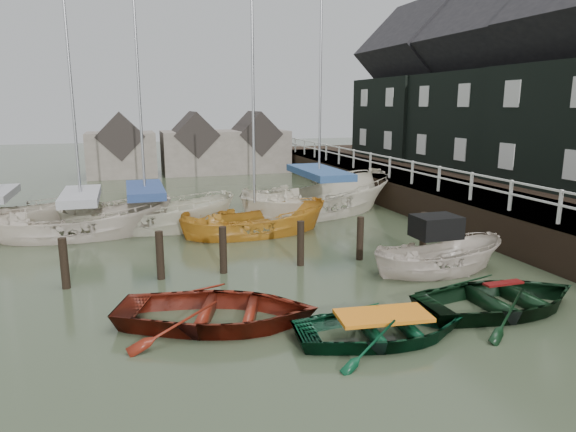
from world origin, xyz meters
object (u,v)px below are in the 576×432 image
object	(u,v)px
sailboat_a	(84,234)
sailboat_e	(0,228)
sailboat_b	(147,228)
sailboat_d	(319,212)
rowboat_dkgreen	(501,310)
rowboat_green	(382,339)
rowboat_red	(218,324)
sailboat_c	(255,233)
motorboat	(437,269)

from	to	relation	value
sailboat_a	sailboat_e	size ratio (longest dim) A/B	1.09
sailboat_b	sailboat_d	size ratio (longest dim) A/B	0.91
rowboat_dkgreen	sailboat_b	xyz separation A→B (m)	(-7.76, 11.11, 0.06)
sailboat_d	rowboat_green	bearing A→B (deg)	146.15
sailboat_b	rowboat_red	bearing A→B (deg)	-160.89
sailboat_d	sailboat_c	bearing A→B (deg)	108.48
motorboat	sailboat_b	distance (m)	11.38
motorboat	sailboat_c	bearing A→B (deg)	33.37
sailboat_b	sailboat_e	world-z (taller)	sailboat_b
rowboat_green	motorboat	size ratio (longest dim) A/B	0.90
rowboat_green	sailboat_c	bearing A→B (deg)	8.77
sailboat_c	sailboat_e	bearing A→B (deg)	65.85
rowboat_dkgreen	sailboat_c	distance (m)	9.88
rowboat_green	rowboat_dkgreen	xyz separation A→B (m)	(3.46, 0.50, 0.00)
rowboat_red	sailboat_a	size ratio (longest dim) A/B	0.38
rowboat_dkgreen	motorboat	bearing A→B (deg)	-3.56
rowboat_green	rowboat_dkgreen	world-z (taller)	rowboat_dkgreen
sailboat_c	sailboat_d	xyz separation A→B (m)	(3.70, 2.83, 0.04)
sailboat_c	sailboat_d	size ratio (longest dim) A/B	0.76
sailboat_d	motorboat	bearing A→B (deg)	163.04
rowboat_green	sailboat_d	bearing A→B (deg)	-8.47
rowboat_red	sailboat_b	bearing A→B (deg)	26.13
motorboat	sailboat_c	size ratio (longest dim) A/B	0.42
motorboat	rowboat_red	bearing A→B (deg)	104.10
motorboat	sailboat_a	distance (m)	12.91
motorboat	sailboat_e	xyz separation A→B (m)	(-13.54, 9.89, -0.04)
rowboat_red	rowboat_green	bearing A→B (deg)	-99.29
rowboat_green	sailboat_d	distance (m)	12.87
sailboat_c	rowboat_dkgreen	bearing A→B (deg)	-159.79
sailboat_a	motorboat	bearing A→B (deg)	-128.03
motorboat	sailboat_d	xyz separation A→B (m)	(-0.31, 8.98, -0.04)
rowboat_red	sailboat_d	size ratio (longest dim) A/B	0.34
rowboat_green	sailboat_d	xyz separation A→B (m)	(3.32, 12.44, 0.06)
rowboat_green	sailboat_b	xyz separation A→B (m)	(-4.31, 11.61, 0.06)
rowboat_green	sailboat_a	distance (m)	13.10
rowboat_green	sailboat_e	size ratio (longest dim) A/B	0.35
sailboat_c	sailboat_a	bearing A→B (deg)	72.25
rowboat_red	sailboat_c	xyz separation A→B (m)	(2.81, 7.83, 0.01)
rowboat_dkgreen	sailboat_a	size ratio (longest dim) A/B	0.36
sailboat_a	sailboat_b	distance (m)	2.36
rowboat_green	sailboat_d	size ratio (longest dim) A/B	0.28
sailboat_e	rowboat_dkgreen	bearing A→B (deg)	-112.29
rowboat_dkgreen	sailboat_d	xyz separation A→B (m)	(-0.14, 11.93, 0.06)
rowboat_red	motorboat	distance (m)	7.03
sailboat_c	sailboat_d	world-z (taller)	sailboat_d
motorboat	sailboat_e	world-z (taller)	sailboat_e
sailboat_a	sailboat_d	size ratio (longest dim) A/B	0.90
rowboat_red	motorboat	world-z (taller)	motorboat
motorboat	sailboat_e	size ratio (longest dim) A/B	0.38
rowboat_red	sailboat_b	xyz separation A→B (m)	(-1.11, 9.84, 0.06)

